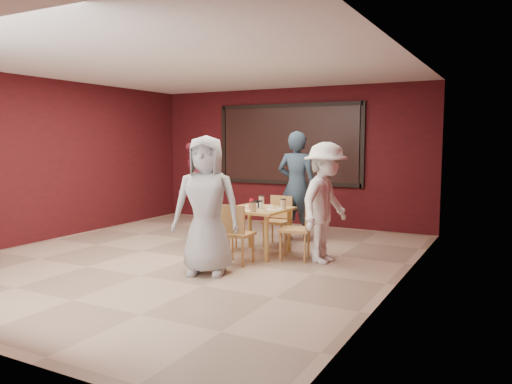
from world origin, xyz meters
The scene contains 11 objects.
floor centered at (0.00, 0.00, 0.00)m, with size 7.00×7.00×0.00m, color tan.
window_blinds centered at (0.00, 3.45, 1.65)m, with size 3.00×0.02×1.50m, color black.
dining_table centered at (0.76, 0.67, 0.63)m, with size 0.94×0.94×0.86m.
chair_front centered at (0.78, -0.06, 0.48)m, with size 0.43×0.43×0.86m.
chair_back centered at (0.76, 1.41, 0.46)m, with size 0.39×0.39×0.82m.
chair_left centered at (0.07, 0.68, 0.44)m, with size 0.43×0.43×0.77m.
chair_right centered at (1.48, 0.63, 0.51)m, with size 0.52×0.52×0.90m.
diner_front centered at (0.70, -0.63, 0.90)m, with size 0.88×0.57×1.80m, color #ACACAC.
diner_back centered at (0.87, 1.91, 0.95)m, with size 0.69×0.45×1.89m, color #2D3E50.
diner_left centered at (-0.41, 0.71, 0.86)m, with size 0.84×0.65×1.72m, color maroon.
diner_right centered at (1.84, 0.68, 0.86)m, with size 1.11×0.64×1.71m, color white.
Camera 1 is at (4.26, -5.96, 1.75)m, focal length 35.00 mm.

